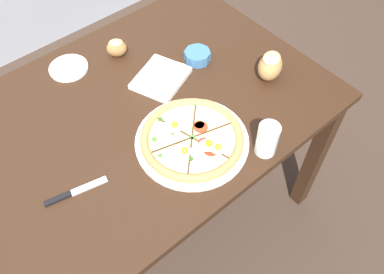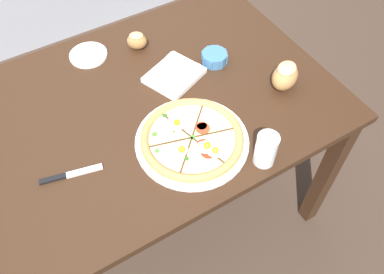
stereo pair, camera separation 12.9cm
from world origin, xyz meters
The scene contains 10 objects.
ground_plane centered at (0.00, 0.00, 0.00)m, with size 12.00×12.00×0.00m, color #3D2D23.
dining_table centered at (0.00, 0.00, 0.68)m, with size 1.40×0.92×0.78m.
pizza centered at (0.10, -0.23, 0.80)m, with size 0.37×0.37×0.05m.
ramekin_bowl centered at (0.37, 0.06, 0.80)m, with size 0.10×0.10×0.04m.
napkin_folded centered at (0.19, 0.06, 0.79)m, with size 0.23×0.22×0.04m.
bread_piece_near centered at (0.15, 0.28, 0.81)m, with size 0.10×0.09×0.07m.
bread_piece_mid centered at (0.51, -0.18, 0.83)m, with size 0.14×0.12×0.10m.
knife_main centered at (-0.28, -0.14, 0.78)m, with size 0.19×0.06×0.01m.
water_glass centered at (0.25, -0.40, 0.83)m, with size 0.07×0.07×0.12m.
side_saucer centered at (-0.03, 0.33, 0.78)m, with size 0.14×0.14×0.01m.
Camera 1 is at (-0.41, -0.82, 1.84)m, focal length 38.00 mm.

